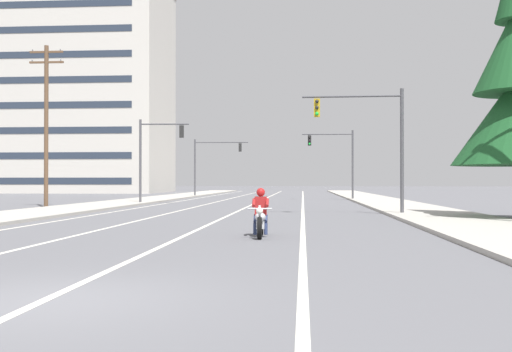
# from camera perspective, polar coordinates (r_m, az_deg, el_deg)

# --- Properties ---
(ground_plane) EXTENTS (400.00, 400.00, 0.00)m
(ground_plane) POSITION_cam_1_polar(r_m,az_deg,el_deg) (9.17, -18.77, -10.91)
(ground_plane) COLOR #5B5B60
(lane_stripe_center) EXTENTS (0.16, 100.00, 0.01)m
(lane_stripe_center) POSITION_cam_1_polar(r_m,az_deg,el_deg) (53.44, 0.52, -2.28)
(lane_stripe_center) COLOR beige
(lane_stripe_center) RESTS_ON ground
(lane_stripe_left) EXTENTS (0.16, 100.00, 0.01)m
(lane_stripe_left) POSITION_cam_1_polar(r_m,az_deg,el_deg) (53.77, -3.03, -2.26)
(lane_stripe_left) COLOR beige
(lane_stripe_left) RESTS_ON ground
(lane_stripe_right) EXTENTS (0.16, 100.00, 0.01)m
(lane_stripe_right) POSITION_cam_1_polar(r_m,az_deg,el_deg) (53.32, 4.38, -2.28)
(lane_stripe_right) COLOR beige
(lane_stripe_right) RESTS_ON ground
(lane_stripe_far_left) EXTENTS (0.16, 100.00, 0.01)m
(lane_stripe_far_left) POSITION_cam_1_polar(r_m,az_deg,el_deg) (54.30, -6.50, -2.24)
(lane_stripe_far_left) COLOR beige
(lane_stripe_far_left) RESTS_ON ground
(sidewalk_kerb_right) EXTENTS (4.40, 110.00, 0.14)m
(sidewalk_kerb_right) POSITION_cam_1_polar(r_m,az_deg,el_deg) (48.73, 11.79, -2.36)
(sidewalk_kerb_right) COLOR #ADA89E
(sidewalk_kerb_right) RESTS_ON ground
(sidewalk_kerb_left) EXTENTS (4.40, 110.00, 0.14)m
(sidewalk_kerb_left) POSITION_cam_1_polar(r_m,az_deg,el_deg) (50.13, -11.08, -2.31)
(sidewalk_kerb_left) COLOR #ADA89E
(sidewalk_kerb_left) RESTS_ON ground
(motorcycle_with_rider) EXTENTS (0.70, 2.19, 1.46)m
(motorcycle_with_rider) POSITION_cam_1_polar(r_m,az_deg,el_deg) (18.38, 0.42, -3.85)
(motorcycle_with_rider) COLOR black
(motorcycle_with_rider) RESTS_ON ground
(traffic_signal_near_right) EXTENTS (4.95, 0.37, 6.20)m
(traffic_signal_near_right) POSITION_cam_1_polar(r_m,az_deg,el_deg) (30.61, 10.81, 4.08)
(traffic_signal_near_right) COLOR #47474C
(traffic_signal_near_right) RESTS_ON ground
(traffic_signal_near_left) EXTENTS (3.67, 0.42, 6.20)m
(traffic_signal_near_left) POSITION_cam_1_polar(r_m,az_deg,el_deg) (45.45, -9.48, 2.48)
(traffic_signal_near_left) COLOR #47474C
(traffic_signal_near_left) RESTS_ON ground
(traffic_signal_mid_right) EXTENTS (4.58, 0.37, 6.20)m
(traffic_signal_mid_right) POSITION_cam_1_polar(r_m,az_deg,el_deg) (54.79, 7.65, 2.04)
(traffic_signal_mid_right) COLOR #47474C
(traffic_signal_mid_right) RESTS_ON ground
(traffic_signal_mid_left) EXTENTS (5.84, 0.40, 6.20)m
(traffic_signal_mid_left) POSITION_cam_1_polar(r_m,az_deg,el_deg) (66.00, -4.24, 1.67)
(traffic_signal_mid_left) COLOR #47474C
(traffic_signal_mid_left) RESTS_ON ground
(utility_pole_left_near) EXTENTS (2.19, 0.26, 10.18)m
(utility_pole_left_near) POSITION_cam_1_polar(r_m,az_deg,el_deg) (40.66, -18.94, 4.90)
(utility_pole_left_near) COLOR brown
(utility_pole_left_near) RESTS_ON ground
(apartment_building_far_left_block) EXTENTS (29.71, 17.31, 31.23)m
(apartment_building_far_left_block) POSITION_cam_1_polar(r_m,az_deg,el_deg) (96.54, -17.23, 7.84)
(apartment_building_far_left_block) COLOR beige
(apartment_building_far_left_block) RESTS_ON ground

